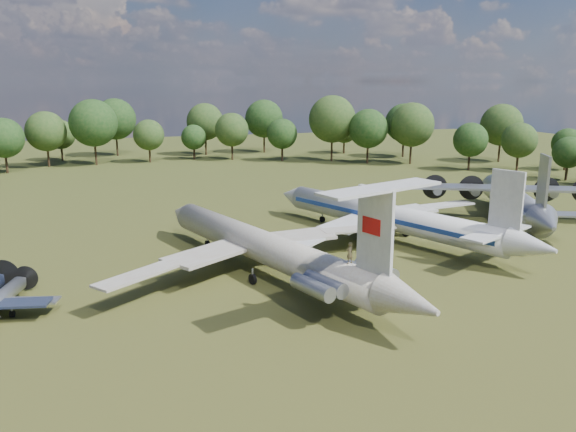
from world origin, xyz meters
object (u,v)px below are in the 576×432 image
object	(u,v)px
an12_transport	(513,205)
person_on_il62	(350,253)
tu104_jet	(387,222)
il62_airliner	(265,253)

from	to	relation	value
an12_transport	person_on_il62	bearing A→B (deg)	-121.81
tu104_jet	an12_transport	bearing A→B (deg)	-16.61
person_on_il62	an12_transport	bearing A→B (deg)	-165.20
il62_airliner	person_on_il62	distance (m)	13.07
il62_airliner	tu104_jet	distance (m)	20.09
tu104_jet	person_on_il62	size ratio (longest dim) A/B	23.90
il62_airliner	person_on_il62	bearing A→B (deg)	-90.00
il62_airliner	an12_transport	distance (m)	40.91
il62_airliner	person_on_il62	xyz separation A→B (m)	(4.27, -11.93, 3.20)
tu104_jet	il62_airliner	bearing A→B (deg)	-179.29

